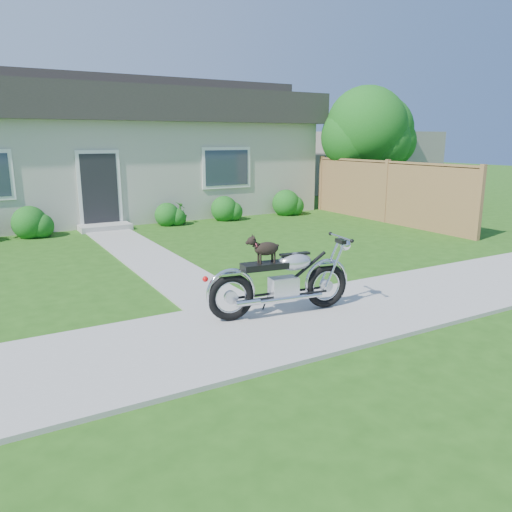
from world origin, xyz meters
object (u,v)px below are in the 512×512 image
Objects in this scene: house at (122,149)px; fence at (386,192)px; potted_plant_right at (181,213)px; motorcycle_with_dog at (283,279)px; tree_far at (382,133)px; tree_near at (370,131)px.

house reaches higher than fence.
house reaches higher than potted_plant_right.
motorcycle_with_dog reaches higher than potted_plant_right.
fence reaches higher than potted_plant_right.
motorcycle_with_dog is at bearing -94.46° from house.
tree_far is (9.89, -2.12, 0.55)m from house.
house reaches higher than tree_far.
potted_plant_right is at bearing 153.31° from fence.
house is 2.98× the size of tree_far.
motorcycle_with_dog is (-1.65, -8.27, 0.22)m from potted_plant_right.
tree_far reaches higher than potted_plant_right.
tree_far is at bearing 39.19° from tree_near.
house is 18.93× the size of potted_plant_right.
fence is 5.75m from tree_far.
fence is 9.94× the size of potted_plant_right.
fence is at bearing -26.69° from potted_plant_right.
fence is 9.06m from motorcycle_with_dog.
tree_near is (1.26, 2.23, 1.81)m from fence.
tree_near reaches higher than potted_plant_right.
fence is at bearing -119.55° from tree_near.
tree_near reaches higher than motorcycle_with_dog.
tree_far is (2.33, 1.90, -0.04)m from tree_near.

